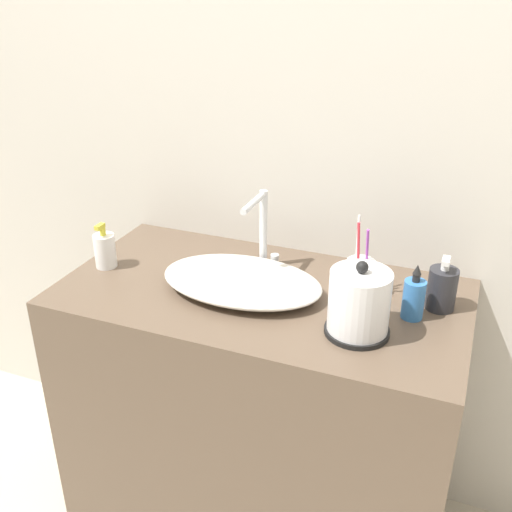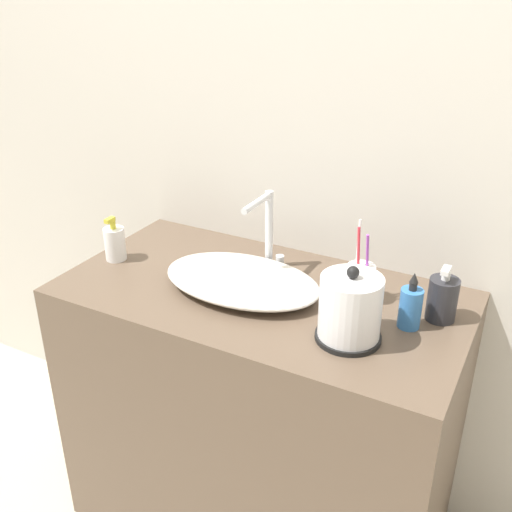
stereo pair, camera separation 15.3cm
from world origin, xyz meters
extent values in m
cube|color=beige|center=(0.00, 0.58, 1.30)|extent=(6.00, 0.04, 2.60)
cube|color=brown|center=(0.00, 0.28, 0.41)|extent=(1.07, 0.56, 0.82)
ellipsoid|color=silver|center=(-0.05, 0.26, 0.85)|extent=(0.43, 0.27, 0.06)
cylinder|color=silver|center=(-0.05, 0.42, 0.93)|extent=(0.02, 0.02, 0.22)
cylinder|color=silver|center=(-0.05, 0.35, 1.03)|extent=(0.02, 0.14, 0.02)
cylinder|color=silver|center=(-0.01, 0.42, 0.84)|extent=(0.02, 0.02, 0.04)
cylinder|color=black|center=(0.28, 0.18, 0.82)|extent=(0.15, 0.15, 0.01)
cylinder|color=silver|center=(0.28, 0.18, 0.90)|extent=(0.14, 0.14, 0.16)
sphere|color=black|center=(0.28, 0.18, 0.99)|extent=(0.03, 0.03, 0.03)
cylinder|color=silver|center=(0.24, 0.36, 0.87)|extent=(0.07, 0.07, 0.10)
cylinder|color=white|center=(0.23, 0.36, 0.94)|extent=(0.01, 0.03, 0.18)
cylinder|color=#B24CCC|center=(0.25, 0.36, 0.93)|extent=(0.01, 0.04, 0.15)
cylinder|color=#E5333F|center=(0.23, 0.35, 0.94)|extent=(0.02, 0.01, 0.16)
cylinder|color=white|center=(-0.46, 0.25, 0.87)|extent=(0.06, 0.06, 0.10)
cylinder|color=gold|center=(-0.46, 0.25, 0.93)|extent=(0.02, 0.02, 0.02)
cube|color=gold|center=(-0.46, 0.24, 0.94)|extent=(0.01, 0.03, 0.01)
cylinder|color=#3370B7|center=(0.39, 0.29, 0.87)|extent=(0.05, 0.05, 0.10)
cylinder|color=black|center=(0.39, 0.29, 0.93)|extent=(0.02, 0.02, 0.02)
cone|color=black|center=(0.39, 0.29, 0.95)|extent=(0.02, 0.02, 0.02)
cylinder|color=#28282D|center=(0.44, 0.36, 0.87)|extent=(0.07, 0.07, 0.11)
cylinder|color=white|center=(0.44, 0.36, 0.94)|extent=(0.02, 0.02, 0.02)
cube|color=white|center=(0.44, 0.35, 0.95)|extent=(0.02, 0.04, 0.01)
camera|label=1|loc=(0.49, -1.00, 1.59)|focal=42.00mm
camera|label=2|loc=(0.63, -0.94, 1.59)|focal=42.00mm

